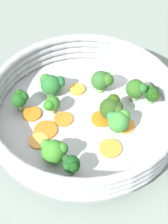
# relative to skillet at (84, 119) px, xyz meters

# --- Properties ---
(ground_plane) EXTENTS (4.00, 4.00, 0.00)m
(ground_plane) POSITION_rel_skillet_xyz_m (0.00, 0.00, -0.01)
(ground_plane) COLOR gray
(skillet) EXTENTS (0.34, 0.34, 0.01)m
(skillet) POSITION_rel_skillet_xyz_m (0.00, 0.00, 0.00)
(skillet) COLOR #B2B5B7
(skillet) RESTS_ON ground_plane
(skillet_rim_wall) EXTENTS (0.36, 0.36, 0.06)m
(skillet_rim_wall) POSITION_rel_skillet_xyz_m (0.00, 0.00, 0.04)
(skillet_rim_wall) COLOR #ABAFB3
(skillet_rim_wall) RESTS_ON skillet
(skillet_rivet_left) EXTENTS (0.01, 0.01, 0.01)m
(skillet_rivet_left) POSITION_rel_skillet_xyz_m (-0.16, -0.00, 0.01)
(skillet_rivet_left) COLOR #B7B5B4
(skillet_rivet_left) RESTS_ON skillet
(skillet_rivet_right) EXTENTS (0.01, 0.01, 0.01)m
(skillet_rivet_right) POSITION_rel_skillet_xyz_m (-0.14, -0.09, 0.01)
(skillet_rivet_right) COLOR #B7B9B8
(skillet_rivet_right) RESTS_ON skillet
(carrot_slice_0) EXTENTS (0.04, 0.04, 0.00)m
(carrot_slice_0) POSITION_rel_skillet_xyz_m (-0.08, -0.06, 0.01)
(carrot_slice_0) COLOR orange
(carrot_slice_0) RESTS_ON skillet
(carrot_slice_1) EXTENTS (0.05, 0.05, 0.00)m
(carrot_slice_1) POSITION_rel_skillet_xyz_m (0.03, 0.02, 0.01)
(carrot_slice_1) COLOR orange
(carrot_slice_1) RESTS_ON skillet
(carrot_slice_2) EXTENTS (0.04, 0.04, 0.01)m
(carrot_slice_2) POSITION_rel_skillet_xyz_m (0.02, 0.05, 0.01)
(carrot_slice_2) COLOR orange
(carrot_slice_2) RESTS_ON skillet
(carrot_slice_3) EXTENTS (0.05, 0.05, 0.00)m
(carrot_slice_3) POSITION_rel_skillet_xyz_m (0.07, 0.04, 0.01)
(carrot_slice_3) COLOR orange
(carrot_slice_3) RESTS_ON skillet
(carrot_slice_4) EXTENTS (0.04, 0.04, 0.01)m
(carrot_slice_4) POSITION_rel_skillet_xyz_m (-0.02, -0.10, 0.01)
(carrot_slice_4) COLOR #EF973F
(carrot_slice_4) RESTS_ON skillet
(carrot_slice_5) EXTENTS (0.05, 0.05, 0.00)m
(carrot_slice_5) POSITION_rel_skillet_xyz_m (-0.02, -0.03, 0.01)
(carrot_slice_5) COLOR orange
(carrot_slice_5) RESTS_ON skillet
(carrot_slice_6) EXTENTS (0.04, 0.04, 0.01)m
(carrot_slice_6) POSITION_rel_skillet_xyz_m (-0.06, 0.04, 0.01)
(carrot_slice_6) COLOR orange
(carrot_slice_6) RESTS_ON skillet
(carrot_slice_7) EXTENTS (0.06, 0.06, 0.00)m
(carrot_slice_7) POSITION_rel_skillet_xyz_m (-0.03, -0.07, 0.01)
(carrot_slice_7) COLOR orange
(carrot_slice_7) RESTS_ON skillet
(carrot_slice_8) EXTENTS (0.05, 0.05, 0.00)m
(carrot_slice_8) POSITION_rel_skillet_xyz_m (0.08, -0.02, 0.01)
(carrot_slice_8) COLOR orange
(carrot_slice_8) RESTS_ON skillet
(broccoli_floret_0) EXTENTS (0.04, 0.04, 0.05)m
(broccoli_floret_0) POSITION_rel_skillet_xyz_m (-0.02, 0.07, 0.04)
(broccoli_floret_0) COLOR #7AB25F
(broccoli_floret_0) RESTS_ON skillet
(broccoli_floret_1) EXTENTS (0.04, 0.03, 0.05)m
(broccoli_floret_1) POSITION_rel_skillet_xyz_m (0.07, -0.11, 0.04)
(broccoli_floret_1) COLOR #67984B
(broccoli_floret_1) RESTS_ON skillet
(broccoli_floret_2) EXTENTS (0.03, 0.03, 0.04)m
(broccoli_floret_2) POSITION_rel_skillet_xyz_m (0.07, 0.12, 0.03)
(broccoli_floret_2) COLOR #688E56
(broccoli_floret_2) RESTS_ON skillet
(broccoli_floret_3) EXTENTS (0.05, 0.04, 0.04)m
(broccoli_floret_3) POSITION_rel_skillet_xyz_m (-0.09, 0.01, 0.03)
(broccoli_floret_3) COLOR #87A660
(broccoli_floret_3) RESTS_ON skillet
(broccoli_floret_4) EXTENTS (0.03, 0.03, 0.04)m
(broccoli_floret_4) POSITION_rel_skillet_xyz_m (-0.05, -0.03, 0.03)
(broccoli_floret_4) COLOR #8CA56A
(broccoli_floret_4) RESTS_ON skillet
(broccoli_floret_5) EXTENTS (0.04, 0.05, 0.04)m
(broccoli_floret_5) POSITION_rel_skillet_xyz_m (0.04, 0.04, 0.03)
(broccoli_floret_5) COLOR #73974F
(broccoli_floret_5) RESTS_ON skillet
(broccoli_floret_6) EXTENTS (0.04, 0.05, 0.04)m
(broccoli_floret_6) POSITION_rel_skillet_xyz_m (0.07, 0.02, 0.03)
(broccoli_floret_6) COLOR #609342
(broccoli_floret_6) RESTS_ON skillet
(broccoli_floret_7) EXTENTS (0.04, 0.04, 0.05)m
(broccoli_floret_7) POSITION_rel_skillet_xyz_m (0.04, 0.10, 0.03)
(broccoli_floret_7) COLOR #7E9C60
(broccoli_floret_7) RESTS_ON skillet
(broccoli_floret_8) EXTENTS (0.05, 0.04, 0.05)m
(broccoli_floret_8) POSITION_rel_skillet_xyz_m (0.03, -0.10, 0.03)
(broccoli_floret_8) COLOR #77A652
(broccoli_floret_8) RESTS_ON skillet
(broccoli_floret_9) EXTENTS (0.03, 0.03, 0.04)m
(broccoli_floret_9) POSITION_rel_skillet_xyz_m (-0.10, -0.07, 0.04)
(broccoli_floret_9) COLOR #6D9455
(broccoli_floret_9) RESTS_ON skillet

